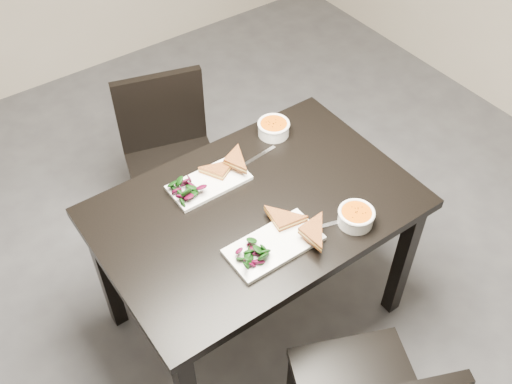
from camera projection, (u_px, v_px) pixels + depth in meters
ground at (222, 376)px, 2.54m from camera, size 5.00×5.00×0.00m
table at (256, 222)px, 2.29m from camera, size 1.20×0.80×0.75m
chair_far at (170, 152)px, 2.82m from camera, size 0.52×0.52×0.85m
plate_near at (274, 245)px, 2.08m from camera, size 0.34×0.17×0.02m
sandwich_near at (286, 228)px, 2.08m from camera, size 0.19×0.15×0.06m
salad_near at (251, 252)px, 2.01m from camera, size 0.11×0.10×0.05m
soup_bowl_near at (356, 216)px, 2.14m from camera, size 0.14×0.14×0.06m
cutlery_near at (322, 226)px, 2.14m from camera, size 0.18×0.07×0.00m
plate_far at (209, 183)px, 2.29m from camera, size 0.31×0.16×0.02m
sandwich_far at (225, 172)px, 2.29m from camera, size 0.19×0.18×0.05m
salad_far at (186, 188)px, 2.23m from camera, size 0.10×0.09×0.04m
soup_bowl_far at (274, 128)px, 2.48m from camera, size 0.14×0.14×0.06m
cutlery_far at (258, 156)px, 2.41m from camera, size 0.18×0.04×0.00m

